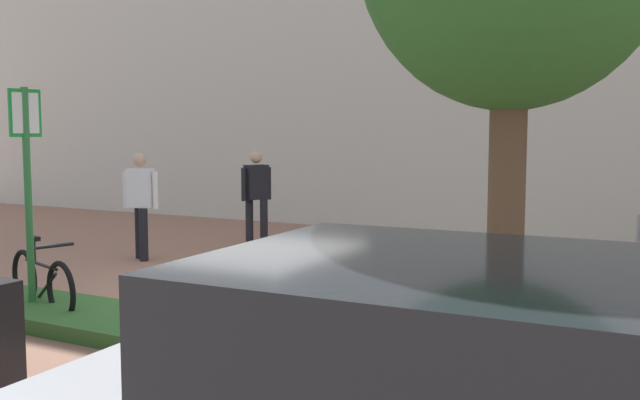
{
  "coord_description": "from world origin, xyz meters",
  "views": [
    {
      "loc": [
        4.89,
        -7.16,
        2.02
      ],
      "look_at": [
        -0.02,
        2.1,
        1.03
      ],
      "focal_mm": 39.21,
      "sensor_mm": 36.0,
      "label": 1
    }
  ],
  "objects": [
    {
      "name": "ground_plane",
      "position": [
        0.0,
        0.0,
        0.0
      ],
      "size": [
        60.0,
        60.0,
        0.0
      ],
      "primitive_type": "plane",
      "color": "#936651"
    },
    {
      "name": "planter_strip",
      "position": [
        -0.87,
        -1.92,
        0.08
      ],
      "size": [
        7.0,
        1.1,
        0.16
      ],
      "primitive_type": "cube",
      "color": "#336028",
      "rests_on": "ground"
    },
    {
      "name": "parking_sign_post",
      "position": [
        -1.52,
        -1.92,
        1.65
      ],
      "size": [
        0.1,
        0.36,
        2.53
      ],
      "color": "#2D7238",
      "rests_on": "ground"
    },
    {
      "name": "bike_at_sign",
      "position": [
        -1.54,
        -1.77,
        0.35
      ],
      "size": [
        1.61,
        0.62,
        0.86
      ],
      "color": "black",
      "rests_on": "ground"
    },
    {
      "name": "bollard_steel",
      "position": [
        2.77,
        2.55,
        0.45
      ],
      "size": [
        0.16,
        0.16,
        0.9
      ],
      "primitive_type": "cylinder",
      "color": "#ADADB2",
      "rests_on": "ground"
    },
    {
      "name": "person_shirt_white",
      "position": [
        -2.87,
        1.33,
        0.98
      ],
      "size": [
        0.59,
        0.33,
        1.72
      ],
      "color": "black",
      "rests_on": "ground"
    },
    {
      "name": "person_suited_navy",
      "position": [
        -1.98,
        3.36,
        0.98
      ],
      "size": [
        0.41,
        0.56,
        1.72
      ],
      "color": "black",
      "rests_on": "ground"
    }
  ]
}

